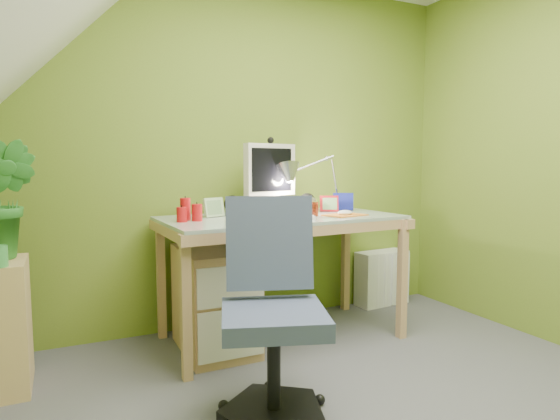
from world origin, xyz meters
name	(u,v)px	position (x,y,z in m)	size (l,w,h in m)	color
wall_back	(243,152)	(0.00, 1.60, 1.20)	(3.20, 0.01, 2.40)	olive
desk	(282,278)	(0.10, 1.18, 0.40)	(1.48, 0.74, 0.79)	tan
monitor	(270,172)	(0.10, 1.36, 1.07)	(0.40, 0.23, 0.55)	silver
speaker_left	(233,205)	(-0.17, 1.34, 0.86)	(0.11, 0.11, 0.13)	black
speaker_right	(307,202)	(0.37, 1.34, 0.86)	(0.11, 0.11, 0.13)	black
keyboard	(280,217)	(0.02, 1.04, 0.80)	(0.41, 0.13, 0.02)	white
mousepad	(345,215)	(0.48, 1.04, 0.79)	(0.25, 0.18, 0.01)	orange
mouse	(345,213)	(0.48, 1.04, 0.81)	(0.10, 0.06, 0.03)	white
amber_tumbler	(313,209)	(0.28, 1.10, 0.84)	(0.07, 0.07, 0.09)	maroon
candle_cluster	(187,210)	(-0.50, 1.19, 0.86)	(0.17, 0.15, 0.13)	red
photo_frame_red	(329,204)	(0.52, 1.30, 0.85)	(0.13, 0.02, 0.11)	red
photo_frame_blue	(343,202)	(0.66, 1.34, 0.85)	(0.14, 0.02, 0.12)	navy
photo_frame_green	(214,207)	(-0.30, 1.32, 0.85)	(0.14, 0.02, 0.12)	#A5C88A
desk_lamp	(329,171)	(0.55, 1.36, 1.07)	(0.52, 0.22, 0.56)	silver
side_ledge	(2,326)	(-1.45, 1.13, 0.32)	(0.24, 0.37, 0.65)	tan
potted_plant	(1,200)	(-1.43, 1.18, 0.94)	(0.32, 0.26, 0.59)	#2A7326
task_chair	(274,316)	(-0.34, 0.34, 0.46)	(0.51, 0.51, 0.92)	#3C4662
radiator	(382,278)	(1.13, 1.50, 0.21)	(0.43, 0.17, 0.43)	silver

